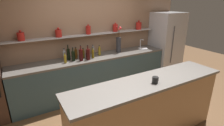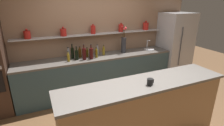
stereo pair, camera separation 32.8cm
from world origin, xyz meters
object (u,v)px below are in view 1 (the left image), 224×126
at_px(bottle_oil_4, 93,54).
at_px(bottle_oil_5, 99,51).
at_px(flower_vase, 119,44).
at_px(bottle_oil_2, 83,54).
at_px(bottle_wine_9, 73,56).
at_px(refrigerator, 166,45).
at_px(bottle_wine_11, 88,54).
at_px(sink_fixture, 142,48).
at_px(coffee_mug, 155,80).
at_px(bottle_wine_3, 68,54).
at_px(bottle_wine_6, 81,55).
at_px(bottle_sauce_7, 87,55).
at_px(bottle_oil_10, 65,59).
at_px(bottle_spirit_0, 76,54).
at_px(bottle_spirit_1, 64,55).
at_px(bottle_spirit_8, 93,51).

xyz_separation_m(bottle_oil_4, bottle_oil_5, (0.23, 0.13, -0.01)).
bearing_deg(flower_vase, bottle_oil_2, 179.79).
xyz_separation_m(bottle_oil_5, bottle_wine_9, (-0.68, -0.11, 0.02)).
bearing_deg(refrigerator, bottle_wine_11, -178.00).
distance_m(sink_fixture, bottle_oil_4, 1.51).
distance_m(bottle_oil_4, coffee_mug, 1.83).
distance_m(bottle_wine_3, bottle_oil_5, 0.75).
distance_m(bottle_wine_6, bottle_sauce_7, 0.19).
xyz_separation_m(bottle_wine_6, bottle_oil_10, (-0.34, 0.02, -0.04)).
relative_size(flower_vase, bottle_sauce_7, 3.64).
xyz_separation_m(refrigerator, bottle_spirit_0, (-2.69, 0.13, 0.10)).
distance_m(sink_fixture, coffee_mug, 2.33).
bearing_deg(bottle_sauce_7, bottle_oil_2, 112.77).
xyz_separation_m(flower_vase, bottle_wine_11, (-0.91, -0.18, -0.09)).
bearing_deg(bottle_wine_3, bottle_spirit_1, 172.33).
distance_m(bottle_oil_4, bottle_wine_11, 0.15).
bearing_deg(bottle_oil_2, bottle_spirit_8, 18.33).
relative_size(flower_vase, bottle_spirit_8, 2.67).
relative_size(bottle_spirit_0, bottle_wine_11, 0.78).
bearing_deg(bottle_spirit_8, bottle_wine_6, -146.69).
relative_size(bottle_wine_3, bottle_oil_4, 1.34).
bearing_deg(bottle_spirit_0, coffee_mug, -75.50).
xyz_separation_m(bottle_oil_10, coffee_mug, (0.81, -1.80, 0.06)).
xyz_separation_m(refrigerator, bottle_oil_2, (-2.53, 0.10, 0.08)).
bearing_deg(flower_vase, refrigerator, -3.53).
relative_size(bottle_wine_9, bottle_oil_10, 1.34).
relative_size(bottle_spirit_0, bottle_wine_6, 0.76).
height_order(bottle_oil_4, bottle_wine_11, bottle_wine_11).
distance_m(bottle_oil_5, bottle_wine_11, 0.42).
xyz_separation_m(bottle_oil_2, bottle_sauce_7, (0.04, -0.11, -0.02)).
bearing_deg(bottle_sauce_7, bottle_spirit_0, 147.49).
height_order(sink_fixture, bottle_wine_6, bottle_wine_6).
bearing_deg(bottle_sauce_7, coffee_mug, -80.66).
height_order(bottle_oil_5, coffee_mug, bottle_oil_5).
height_order(bottle_oil_2, bottle_wine_11, bottle_wine_11).
height_order(sink_fixture, bottle_oil_2, sink_fixture).
bearing_deg(bottle_wine_9, bottle_wine_6, -23.38).
bearing_deg(bottle_sauce_7, bottle_spirit_8, 39.96).
relative_size(refrigerator, coffee_mug, 17.23).
relative_size(refrigerator, bottle_sauce_7, 10.26).
relative_size(bottle_wine_6, coffee_mug, 3.21).
xyz_separation_m(bottle_oil_4, coffee_mug, (0.17, -1.82, 0.04)).
xyz_separation_m(sink_fixture, bottle_oil_4, (-1.51, -0.08, 0.08)).
xyz_separation_m(bottle_oil_10, bottle_wine_11, (0.50, -0.03, 0.04)).
bearing_deg(bottle_wine_6, bottle_oil_4, 7.35).
xyz_separation_m(bottle_oil_5, bottle_wine_11, (-0.37, -0.19, 0.03)).
distance_m(bottle_spirit_0, bottle_sauce_7, 0.25).
xyz_separation_m(bottle_oil_4, bottle_wine_9, (-0.45, 0.03, 0.01)).
bearing_deg(bottle_wine_3, sink_fixture, -2.24).
relative_size(bottle_wine_3, bottle_wine_11, 1.00).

